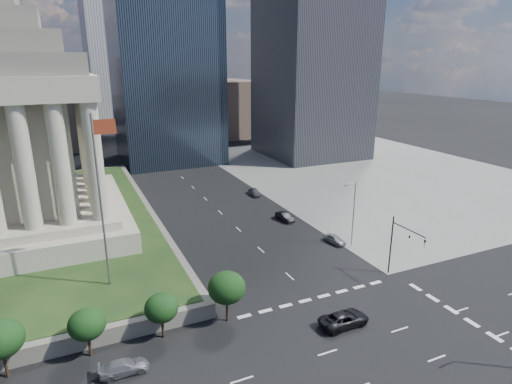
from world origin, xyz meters
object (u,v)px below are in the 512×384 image
traffic_signal_ne (402,241)px  parked_sedan_far (255,192)px  pickup_truck (344,319)px  parked_sedan_near (335,239)px  flagpole (101,193)px  street_lamp_north (353,210)px  parked_sedan_mid (285,217)px  suv_grey (124,367)px

traffic_signal_ne → parked_sedan_far: traffic_signal_ne is taller
pickup_truck → parked_sedan_near: (11.41, 18.39, -0.11)m
flagpole → pickup_truck: 29.77m
parked_sedan_near → parked_sedan_far: (-1.32, 27.62, 0.07)m
street_lamp_north → parked_sedan_mid: street_lamp_north is taller
street_lamp_north → parked_sedan_far: street_lamp_north is taller
suv_grey → parked_sedan_near: (33.90, 16.29, 0.01)m
traffic_signal_ne → parked_sedan_far: size_ratio=1.88×
parked_sedan_near → parked_sedan_far: 27.65m
pickup_truck → parked_sedan_near: size_ratio=1.44×
traffic_signal_ne → pickup_truck: 14.34m
parked_sedan_mid → traffic_signal_ne: bearing=-87.7°
street_lamp_north → parked_sedan_mid: bearing=107.9°
parked_sedan_near → flagpole: bearing=177.1°
street_lamp_north → pickup_truck: (-13.24, -16.92, -4.89)m
flagpole → pickup_truck: bearing=-36.0°
suv_grey → parked_sedan_far: size_ratio=1.05×
traffic_signal_ne → parked_sedan_far: 40.72m
street_lamp_north → pickup_truck: bearing=-128.1°
suv_grey → pickup_truck: bearing=-93.4°
pickup_truck → flagpole: bearing=52.7°
flagpole → street_lamp_north: (35.16, 1.00, -7.45)m
parked_sedan_near → parked_sedan_far: bearing=85.6°
street_lamp_north → traffic_signal_ne: bearing=-94.2°
street_lamp_north → flagpole: bearing=-178.4°
traffic_signal_ne → suv_grey: size_ratio=1.80×
street_lamp_north → suv_grey: street_lamp_north is taller
pickup_truck → parked_sedan_mid: bearing=-17.7°
traffic_signal_ne → suv_grey: traffic_signal_ne is taller
pickup_truck → suv_grey: pickup_truck is taller
flagpole → traffic_signal_ne: 36.69m
parked_sedan_far → pickup_truck: bearing=-97.6°
suv_grey → parked_sedan_far: parked_sedan_far is taller
pickup_truck → parked_sedan_far: 47.11m
parked_sedan_far → traffic_signal_ne: bearing=-81.9°
pickup_truck → parked_sedan_far: pickup_truck is taller
flagpole → street_lamp_north: flagpole is taller
flagpole → parked_sedan_near: flagpole is taller
traffic_signal_ne → flagpole: bearing=163.3°
street_lamp_north → parked_sedan_mid: 14.90m
street_lamp_north → suv_grey: 39.00m
parked_sedan_far → flagpole: bearing=-132.0°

